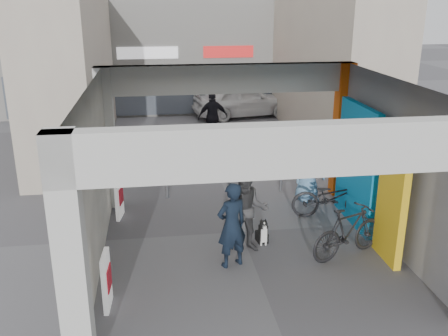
{
  "coord_description": "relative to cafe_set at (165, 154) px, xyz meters",
  "views": [
    {
      "loc": [
        -1.82,
        -10.05,
        5.01
      ],
      "look_at": [
        -0.25,
        1.0,
        1.2
      ],
      "focal_mm": 40.0,
      "sensor_mm": 36.0,
      "label": 1
    }
  ],
  "objects": [
    {
      "name": "ground",
      "position": [
        1.55,
        -5.26,
        -0.31
      ],
      "size": [
        90.0,
        90.0,
        0.0
      ],
      "primitive_type": "plane",
      "color": "#5E5D63",
      "rests_on": "ground"
    },
    {
      "name": "arcade_canopy",
      "position": [
        2.09,
        -6.08,
        1.99
      ],
      "size": [
        6.4,
        6.45,
        6.4
      ],
      "color": "#BABBB6",
      "rests_on": "ground"
    },
    {
      "name": "far_building",
      "position": [
        1.55,
        8.73,
        3.68
      ],
      "size": [
        18.0,
        4.08,
        8.0
      ],
      "color": "silver",
      "rests_on": "ground"
    },
    {
      "name": "plaza_bldg_left",
      "position": [
        -2.95,
        2.24,
        2.19
      ],
      "size": [
        2.0,
        9.0,
        5.0
      ],
      "primitive_type": "cube",
      "color": "#B3A894",
      "rests_on": "ground"
    },
    {
      "name": "plaza_bldg_right",
      "position": [
        6.05,
        2.24,
        2.19
      ],
      "size": [
        2.0,
        9.0,
        5.0
      ],
      "primitive_type": "cube",
      "color": "#B3A894",
      "rests_on": "ground"
    },
    {
      "name": "bollard_left",
      "position": [
        -0.04,
        -2.94,
        0.1
      ],
      "size": [
        0.09,
        0.09,
        0.83
      ],
      "primitive_type": "cylinder",
      "color": "gray",
      "rests_on": "ground"
    },
    {
      "name": "bollard_center",
      "position": [
        1.62,
        -3.01,
        0.13
      ],
      "size": [
        0.09,
        0.09,
        0.89
      ],
      "primitive_type": "cylinder",
      "color": "gray",
      "rests_on": "ground"
    },
    {
      "name": "bollard_right",
      "position": [
        3.06,
        -2.89,
        0.16
      ],
      "size": [
        0.09,
        0.09,
        0.95
      ],
      "primitive_type": "cylinder",
      "color": "gray",
      "rests_on": "ground"
    },
    {
      "name": "advert_board_near",
      "position": [
        -1.2,
        -7.78,
        0.19
      ],
      "size": [
        0.13,
        0.55,
        1.0
      ],
      "rotation": [
        0.0,
        0.0,
        -0.06
      ],
      "color": "white",
      "rests_on": "ground"
    },
    {
      "name": "advert_board_far",
      "position": [
        -1.2,
        -4.04,
        0.19
      ],
      "size": [
        0.17,
        0.56,
        1.0
      ],
      "rotation": [
        0.0,
        0.0,
        -0.16
      ],
      "color": "white",
      "rests_on": "ground"
    },
    {
      "name": "cafe_set",
      "position": [
        0.0,
        0.0,
        0.0
      ],
      "size": [
        1.46,
        1.18,
        0.88
      ],
      "rotation": [
        0.0,
        0.0,
        -0.28
      ],
      "color": "#A4A5A9",
      "rests_on": "ground"
    },
    {
      "name": "produce_stand",
      "position": [
        -0.87,
        0.43,
        0.03
      ],
      "size": [
        1.32,
        0.72,
        0.87
      ],
      "rotation": [
        0.0,
        0.0,
        -0.36
      ],
      "color": "black",
      "rests_on": "ground"
    },
    {
      "name": "crate_stack",
      "position": [
        2.48,
        2.36,
        -0.03
      ],
      "size": [
        0.5,
        0.42,
        0.56
      ],
      "rotation": [
        0.0,
        0.0,
        0.18
      ],
      "color": "#17531B",
      "rests_on": "ground"
    },
    {
      "name": "border_collie",
      "position": [
        1.91,
        -5.85,
        -0.08
      ],
      "size": [
        0.22,
        0.43,
        0.59
      ],
      "rotation": [
        0.0,
        0.0,
        0.13
      ],
      "color": "black",
      "rests_on": "ground"
    },
    {
      "name": "man_with_dog",
      "position": [
        1.11,
        -6.69,
        0.55
      ],
      "size": [
        0.74,
        0.62,
        1.73
      ],
      "primitive_type": "imported",
      "rotation": [
        0.0,
        0.0,
        3.52
      ],
      "color": "black",
      "rests_on": "ground"
    },
    {
      "name": "man_back_turned",
      "position": [
        1.51,
        -6.12,
        0.59
      ],
      "size": [
        0.95,
        0.78,
        1.8
      ],
      "primitive_type": "imported",
      "rotation": [
        0.0,
        0.0,
        -0.11
      ],
      "color": "#3C3D3F",
      "rests_on": "ground"
    },
    {
      "name": "man_elderly",
      "position": [
        3.6,
        -3.62,
        0.55
      ],
      "size": [
        0.96,
        0.75,
        1.72
      ],
      "primitive_type": "imported",
      "rotation": [
        0.0,
        0.0,
        0.27
      ],
      "color": "#6394C1",
      "rests_on": "ground"
    },
    {
      "name": "man_crates",
      "position": [
        1.81,
        2.28,
        0.62
      ],
      "size": [
        1.14,
        0.58,
        1.86
      ],
      "primitive_type": "imported",
      "rotation": [
        0.0,
        0.0,
        3.26
      ],
      "color": "black",
      "rests_on": "ground"
    },
    {
      "name": "bicycle_front",
      "position": [
        3.85,
        -4.74,
        0.2
      ],
      "size": [
        2.01,
        0.91,
        1.02
      ],
      "primitive_type": "imported",
      "rotation": [
        0.0,
        0.0,
        1.45
      ],
      "color": "black",
      "rests_on": "ground"
    },
    {
      "name": "bicycle_rear",
      "position": [
        3.5,
        -6.65,
        0.23
      ],
      "size": [
        1.87,
        1.17,
        1.09
      ],
      "primitive_type": "imported",
      "rotation": [
        0.0,
        0.0,
        1.96
      ],
      "color": "black",
      "rests_on": "ground"
    },
    {
      "name": "white_van",
      "position": [
        3.65,
        6.24,
        0.44
      ],
      "size": [
        4.68,
        2.53,
        1.51
      ],
      "primitive_type": "imported",
      "rotation": [
        0.0,
        0.0,
        1.75
      ],
      "color": "white",
      "rests_on": "ground"
    }
  ]
}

